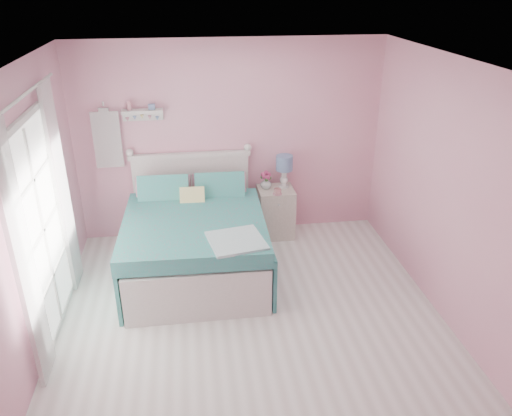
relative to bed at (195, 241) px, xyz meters
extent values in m
plane|color=silver|center=(0.54, -1.23, -0.40)|extent=(4.50, 4.50, 0.00)
plane|color=pink|center=(0.54, 1.02, 0.90)|extent=(4.00, 0.00, 4.00)
plane|color=pink|center=(0.54, -3.48, 0.90)|extent=(4.00, 0.00, 4.00)
plane|color=pink|center=(-1.46, -1.23, 0.90)|extent=(0.00, 4.50, 4.50)
plane|color=pink|center=(2.54, -1.23, 0.90)|extent=(0.00, 4.50, 4.50)
plane|color=white|center=(0.54, -1.23, 2.20)|extent=(4.50, 4.50, 0.00)
cube|color=silver|center=(0.00, -0.03, -0.19)|extent=(1.53, 1.99, 0.43)
cube|color=silver|center=(0.00, -0.03, 0.10)|extent=(1.47, 1.93, 0.16)
cube|color=silver|center=(0.00, 0.96, 0.16)|extent=(1.52, 0.07, 1.12)
cube|color=silver|center=(0.00, 0.96, 0.74)|extent=(1.58, 0.09, 0.06)
cube|color=silver|center=(0.00, -1.00, -0.12)|extent=(1.52, 0.06, 0.56)
cube|color=teal|center=(0.00, -0.18, 0.27)|extent=(1.65, 1.74, 0.18)
cube|color=#C88198|center=(-0.35, 0.64, 0.38)|extent=(0.69, 0.29, 0.43)
cube|color=#C88198|center=(0.35, 0.64, 0.38)|extent=(0.69, 0.29, 0.43)
cube|color=#CCBC59|center=(0.00, 0.36, 0.38)|extent=(0.31, 0.23, 0.31)
cube|color=beige|center=(1.11, 0.77, -0.06)|extent=(0.47, 0.44, 0.68)
cube|color=silver|center=(1.11, 0.56, 0.15)|extent=(0.41, 0.02, 0.16)
sphere|color=white|center=(1.11, 0.54, 0.15)|extent=(0.03, 0.03, 0.03)
cylinder|color=white|center=(1.23, 0.83, 0.29)|extent=(0.14, 0.14, 0.02)
cylinder|color=white|center=(1.23, 0.83, 0.41)|extent=(0.07, 0.07, 0.24)
cylinder|color=#667FAA|center=(1.23, 0.83, 0.62)|extent=(0.22, 0.22, 0.20)
imported|color=silver|center=(0.98, 0.81, 0.36)|extent=(0.19, 0.19, 0.15)
imported|color=#CF8B8E|center=(1.10, 0.60, 0.32)|extent=(0.12, 0.12, 0.08)
sphere|color=#BF4176|center=(0.98, 0.81, 0.51)|extent=(0.06, 0.06, 0.06)
sphere|color=#BF4176|center=(1.02, 0.83, 0.47)|extent=(0.06, 0.06, 0.06)
sphere|color=#BF4176|center=(0.94, 0.82, 0.48)|extent=(0.06, 0.06, 0.06)
sphere|color=#BF4176|center=(1.00, 0.78, 0.45)|extent=(0.06, 0.06, 0.06)
sphere|color=#BF4176|center=(0.95, 0.79, 0.46)|extent=(0.06, 0.06, 0.06)
cube|color=silver|center=(-0.55, 0.94, 1.35)|extent=(0.50, 0.14, 0.04)
cube|color=silver|center=(-0.55, 1.00, 1.28)|extent=(0.50, 0.03, 0.12)
cylinder|color=#D18C99|center=(-0.70, 0.94, 1.42)|extent=(0.06, 0.06, 0.10)
cube|color=#667FAA|center=(-0.43, 0.94, 1.40)|extent=(0.08, 0.06, 0.07)
cube|color=white|center=(-1.01, 0.95, 1.00)|extent=(0.34, 0.03, 0.72)
cube|color=silver|center=(-1.43, -0.83, 1.73)|extent=(0.04, 1.32, 0.06)
cube|color=silver|center=(-1.43, -0.83, -0.37)|extent=(0.04, 1.32, 0.06)
cube|color=silver|center=(-1.43, -1.46, 0.65)|extent=(0.04, 0.06, 2.10)
cube|color=silver|center=(-1.43, -0.20, 0.65)|extent=(0.04, 0.06, 2.10)
cube|color=white|center=(-1.43, -0.83, 0.68)|extent=(0.02, 1.20, 2.04)
cube|color=white|center=(-1.38, -1.57, 0.78)|extent=(0.04, 0.40, 2.32)
cube|color=white|center=(-1.38, -0.09, 0.78)|extent=(0.04, 0.40, 2.32)
camera|label=1|loc=(0.00, -5.26, 2.88)|focal=35.00mm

